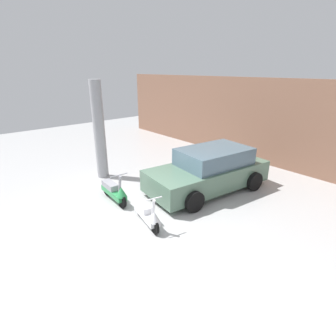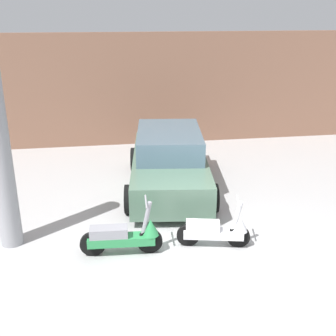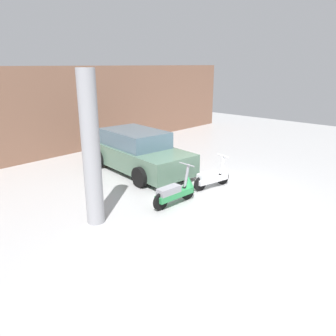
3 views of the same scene
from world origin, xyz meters
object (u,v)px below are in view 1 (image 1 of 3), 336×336
Objects in this scene: scooter_front_right at (147,214)px; support_column_side at (99,131)px; scooter_front_left at (114,191)px; car_rear_left at (209,170)px.

support_column_side is at bearing -178.49° from scooter_front_right.
scooter_front_left is 3.21m from car_rear_left.
scooter_front_right is (1.72, -0.00, -0.03)m from scooter_front_left.
scooter_front_right is at bearing 15.61° from car_rear_left.
scooter_front_left is 1.10× the size of scooter_front_right.
scooter_front_left is 1.72m from scooter_front_right.
support_column_side is (-3.86, 0.71, 1.45)m from scooter_front_right.
support_column_side is (-3.42, -2.22, 1.10)m from car_rear_left.
support_column_side is at bearing -49.96° from car_rear_left.
scooter_front_left is 0.42× the size of support_column_side.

